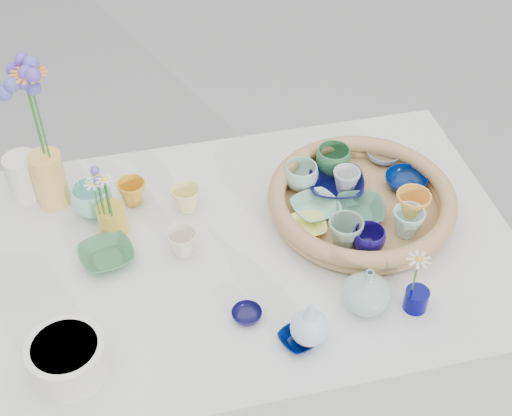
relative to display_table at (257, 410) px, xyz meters
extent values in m
plane|color=gray|center=(0.00, 0.00, 0.00)|extent=(80.00, 80.00, 0.00)
imported|color=#09093E|center=(0.24, 0.13, 0.80)|extent=(0.18, 0.18, 0.04)
imported|color=#011651|center=(0.42, 0.10, 0.80)|extent=(0.14, 0.14, 0.03)
imported|color=#F5A43A|center=(0.39, -0.02, 0.82)|extent=(0.10, 0.10, 0.08)
imported|color=#3D725A|center=(0.27, 0.03, 0.80)|extent=(0.14, 0.14, 0.03)
imported|color=#7FA28A|center=(0.20, -0.06, 0.82)|extent=(0.09, 0.09, 0.08)
imported|color=#90E0B7|center=(0.16, 0.06, 0.80)|extent=(0.14, 0.14, 0.03)
imported|color=#A4D2BB|center=(0.15, 0.16, 0.82)|extent=(0.12, 0.12, 0.07)
imported|color=silver|center=(0.26, 0.12, 0.82)|extent=(0.07, 0.07, 0.07)
imported|color=#85A0D1|center=(0.41, 0.22, 0.80)|extent=(0.12, 0.12, 0.03)
imported|color=#150A5D|center=(0.25, -0.09, 0.81)|extent=(0.09, 0.09, 0.06)
imported|color=#F7F770|center=(0.13, 0.01, 0.79)|extent=(0.09, 0.09, 0.02)
imported|color=#A8DBD5|center=(0.36, -0.06, 0.82)|extent=(0.09, 0.09, 0.07)
imported|color=#347141|center=(0.25, 0.20, 0.82)|extent=(0.09, 0.09, 0.07)
imported|color=gold|center=(-0.28, 0.22, 0.80)|extent=(0.08, 0.08, 0.07)
imported|color=#FFEE96|center=(-0.15, 0.17, 0.80)|extent=(0.08, 0.08, 0.07)
imported|color=#3D784B|center=(-0.36, 0.03, 0.78)|extent=(0.15, 0.15, 0.03)
imported|color=#EFE0C9|center=(-0.18, 0.01, 0.80)|extent=(0.09, 0.09, 0.07)
imported|color=#0F0C3D|center=(-0.08, -0.21, 0.78)|extent=(0.08, 0.08, 0.02)
imported|color=#92DBD1|center=(-0.38, 0.21, 0.81)|extent=(0.12, 0.12, 0.08)
imported|color=#010E45|center=(0.02, -0.30, 0.77)|extent=(0.11, 0.11, 0.02)
imported|color=#9BBDB4|center=(0.19, -0.24, 0.82)|extent=(0.13, 0.13, 0.11)
cylinder|color=#000059|center=(0.30, -0.27, 0.79)|extent=(0.07, 0.07, 0.05)
cylinder|color=#FCC059|center=(-0.48, 0.27, 0.84)|extent=(0.11, 0.11, 0.15)
cylinder|color=gold|center=(-0.34, 0.13, 0.80)|extent=(0.09, 0.09, 0.08)
camera|label=1|loc=(-0.28, -1.17, 2.03)|focal=50.00mm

